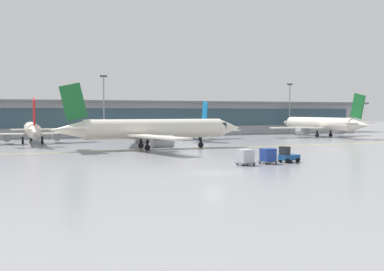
{
  "coord_description": "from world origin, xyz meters",
  "views": [
    {
      "loc": [
        -19.21,
        -43.98,
        6.62
      ],
      "look_at": [
        4.8,
        19.12,
        3.0
      ],
      "focal_mm": 41.95,
      "sensor_mm": 36.0,
      "label": 1
    }
  ],
  "objects_px": {
    "taxiing_regional_jet": "(153,129)",
    "baggage_tug": "(288,156)",
    "apron_light_mast_1": "(104,104)",
    "gate_airplane_3": "(320,124)",
    "cargo_dolly_trailing": "(246,157)",
    "gate_airplane_1": "(32,130)",
    "gate_airplane_2": "(191,128)",
    "cargo_dolly_lead": "(268,155)",
    "apron_light_mast_2": "(290,106)"
  },
  "relations": [
    {
      "from": "taxiing_regional_jet",
      "to": "baggage_tug",
      "type": "height_order",
      "value": "taxiing_regional_jet"
    },
    {
      "from": "taxiing_regional_jet",
      "to": "apron_light_mast_1",
      "type": "height_order",
      "value": "apron_light_mast_1"
    },
    {
      "from": "gate_airplane_3",
      "to": "baggage_tug",
      "type": "bearing_deg",
      "value": 135.91
    },
    {
      "from": "cargo_dolly_trailing",
      "to": "gate_airplane_1",
      "type": "bearing_deg",
      "value": 108.54
    },
    {
      "from": "gate_airplane_1",
      "to": "apron_light_mast_1",
      "type": "distance_m",
      "value": 24.64
    },
    {
      "from": "gate_airplane_1",
      "to": "taxiing_regional_jet",
      "type": "height_order",
      "value": "taxiing_regional_jet"
    },
    {
      "from": "taxiing_regional_jet",
      "to": "gate_airplane_2",
      "type": "bearing_deg",
      "value": 56.21
    },
    {
      "from": "gate_airplane_1",
      "to": "cargo_dolly_lead",
      "type": "xyz_separation_m",
      "value": [
        27.14,
        -49.62,
        -1.73
      ]
    },
    {
      "from": "apron_light_mast_2",
      "to": "gate_airplane_1",
      "type": "bearing_deg",
      "value": -166.12
    },
    {
      "from": "baggage_tug",
      "to": "taxiing_regional_jet",
      "type": "bearing_deg",
      "value": 104.7
    },
    {
      "from": "cargo_dolly_lead",
      "to": "cargo_dolly_trailing",
      "type": "distance_m",
      "value": 3.42
    },
    {
      "from": "gate_airplane_2",
      "to": "apron_light_mast_1",
      "type": "distance_m",
      "value": 24.29
    },
    {
      "from": "apron_light_mast_1",
      "to": "cargo_dolly_trailing",
      "type": "bearing_deg",
      "value": -84.77
    },
    {
      "from": "gate_airplane_1",
      "to": "apron_light_mast_2",
      "type": "distance_m",
      "value": 77.04
    },
    {
      "from": "gate_airplane_1",
      "to": "apron_light_mast_2",
      "type": "xyz_separation_m",
      "value": [
        74.6,
        18.43,
        5.49
      ]
    },
    {
      "from": "apron_light_mast_2",
      "to": "cargo_dolly_trailing",
      "type": "bearing_deg",
      "value": -126.61
    },
    {
      "from": "baggage_tug",
      "to": "cargo_dolly_lead",
      "type": "xyz_separation_m",
      "value": [
        -3.17,
        -0.38,
        0.16
      ]
    },
    {
      "from": "apron_light_mast_1",
      "to": "gate_airplane_1",
      "type": "bearing_deg",
      "value": -137.67
    },
    {
      "from": "gate_airplane_1",
      "to": "cargo_dolly_lead",
      "type": "relative_size",
      "value": 12.29
    },
    {
      "from": "baggage_tug",
      "to": "cargo_dolly_lead",
      "type": "relative_size",
      "value": 1.21
    },
    {
      "from": "cargo_dolly_lead",
      "to": "apron_light_mast_2",
      "type": "relative_size",
      "value": 0.15
    },
    {
      "from": "cargo_dolly_trailing",
      "to": "apron_light_mast_2",
      "type": "distance_m",
      "value": 85.58
    },
    {
      "from": "gate_airplane_2",
      "to": "apron_light_mast_2",
      "type": "distance_m",
      "value": 42.96
    },
    {
      "from": "gate_airplane_2",
      "to": "cargo_dolly_lead",
      "type": "distance_m",
      "value": 51.35
    },
    {
      "from": "cargo_dolly_trailing",
      "to": "apron_light_mast_1",
      "type": "distance_m",
      "value": 66.85
    },
    {
      "from": "gate_airplane_1",
      "to": "baggage_tug",
      "type": "xyz_separation_m",
      "value": [
        30.32,
        -49.23,
        -1.89
      ]
    },
    {
      "from": "gate_airplane_2",
      "to": "taxiing_regional_jet",
      "type": "height_order",
      "value": "taxiing_regional_jet"
    },
    {
      "from": "taxiing_regional_jet",
      "to": "baggage_tug",
      "type": "relative_size",
      "value": 12.56
    },
    {
      "from": "gate_airplane_3",
      "to": "baggage_tug",
      "type": "relative_size",
      "value": 12.13
    },
    {
      "from": "cargo_dolly_lead",
      "to": "apron_light_mast_1",
      "type": "height_order",
      "value": "apron_light_mast_1"
    },
    {
      "from": "gate_airplane_1",
      "to": "baggage_tug",
      "type": "relative_size",
      "value": 10.18
    },
    {
      "from": "gate_airplane_1",
      "to": "apron_light_mast_2",
      "type": "bearing_deg",
      "value": -77.09
    },
    {
      "from": "taxiing_regional_jet",
      "to": "cargo_dolly_lead",
      "type": "relative_size",
      "value": 15.17
    },
    {
      "from": "gate_airplane_2",
      "to": "cargo_dolly_trailing",
      "type": "xyz_separation_m",
      "value": [
        -12.0,
        -51.0,
        -1.64
      ]
    },
    {
      "from": "taxiing_regional_jet",
      "to": "apron_light_mast_2",
      "type": "distance_m",
      "value": 68.59
    },
    {
      "from": "gate_airplane_1",
      "to": "gate_airplane_2",
      "type": "bearing_deg",
      "value": -89.4
    },
    {
      "from": "gate_airplane_3",
      "to": "gate_airplane_2",
      "type": "bearing_deg",
      "value": 83.81
    },
    {
      "from": "gate_airplane_3",
      "to": "taxiing_regional_jet",
      "type": "relative_size",
      "value": 0.97
    },
    {
      "from": "gate_airplane_3",
      "to": "cargo_dolly_trailing",
      "type": "distance_m",
      "value": 68.91
    },
    {
      "from": "cargo_dolly_lead",
      "to": "cargo_dolly_trailing",
      "type": "height_order",
      "value": "same"
    },
    {
      "from": "taxiing_regional_jet",
      "to": "apron_light_mast_1",
      "type": "xyz_separation_m",
      "value": [
        -2.02,
        38.54,
        5.19
      ]
    },
    {
      "from": "cargo_dolly_lead",
      "to": "apron_light_mast_2",
      "type": "bearing_deg",
      "value": 48.25
    },
    {
      "from": "cargo_dolly_lead",
      "to": "gate_airplane_2",
      "type": "bearing_deg",
      "value": 73.49
    },
    {
      "from": "cargo_dolly_lead",
      "to": "gate_airplane_3",
      "type": "bearing_deg",
      "value": 40.86
    },
    {
      "from": "gate_airplane_2",
      "to": "apron_light_mast_1",
      "type": "height_order",
      "value": "apron_light_mast_1"
    },
    {
      "from": "gate_airplane_1",
      "to": "cargo_dolly_trailing",
      "type": "distance_m",
      "value": 55.4
    },
    {
      "from": "gate_airplane_1",
      "to": "taxiing_regional_jet",
      "type": "xyz_separation_m",
      "value": [
        19.72,
        -22.42,
        0.65
      ]
    },
    {
      "from": "gate_airplane_1",
      "to": "apron_light_mast_2",
      "type": "height_order",
      "value": "apron_light_mast_2"
    },
    {
      "from": "apron_light_mast_1",
      "to": "gate_airplane_3",
      "type": "bearing_deg",
      "value": -17.19
    },
    {
      "from": "cargo_dolly_trailing",
      "to": "apron_light_mast_2",
      "type": "xyz_separation_m",
      "value": [
        50.85,
        68.46,
        7.22
      ]
    }
  ]
}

